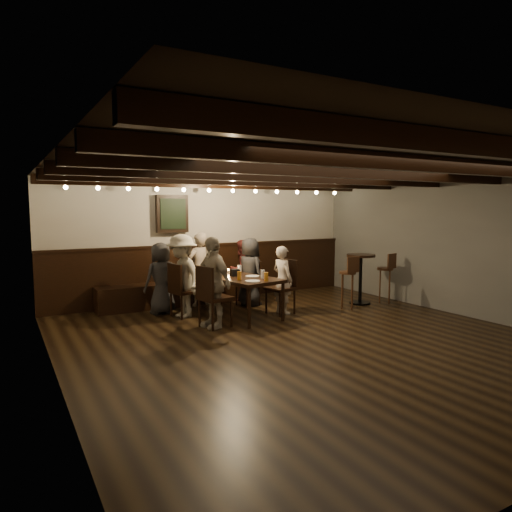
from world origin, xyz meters
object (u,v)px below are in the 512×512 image
chair_left_far (214,308)px  person_left_near (182,276)px  person_left_far (213,282)px  person_right_near (250,272)px  high_top_table (361,271)px  person_right_far (283,280)px  person_bench_left (161,278)px  bar_stool_right (385,284)px  chair_left_near (184,300)px  dining_table (233,279)px  chair_right_far (281,297)px  chair_right_near (249,292)px  bar_stool_left (347,289)px  person_bench_centre (200,269)px  person_bench_right (241,270)px

chair_left_far → person_left_near: 0.99m
person_left_far → person_right_near: (1.30, 1.17, -0.07)m
person_left_near → high_top_table: size_ratio=1.47×
person_right_far → chair_left_far: bearing=90.0°
person_bench_left → high_top_table: (3.63, -1.09, 0.00)m
bar_stool_right → high_top_table: bearing=151.3°
person_bench_left → person_right_far: (1.87, -1.02, -0.03)m
chair_left_near → dining_table: bearing=58.0°
chair_right_far → person_right_far: size_ratio=0.80×
dining_table → bar_stool_right: size_ratio=2.01×
chair_left_near → chair_right_near: bearing=90.0°
person_bench_left → high_top_table: 3.79m
chair_left_near → person_left_near: 0.43m
bar_stool_left → chair_left_near: bearing=163.0°
chair_left_near → person_bench_centre: person_bench_centre is taller
person_bench_left → bar_stool_right: 4.32m
person_bench_centre → chair_left_near: bearing=39.8°
person_right_near → bar_stool_right: (2.42, -1.11, -0.28)m
person_bench_right → person_right_near: (-0.06, -0.47, 0.03)m
person_bench_centre → bar_stool_left: person_bench_centre is taller
chair_left_far → person_bench_left: size_ratio=0.77×
chair_left_near → bar_stool_left: 3.00m
dining_table → person_right_far: bearing=-31.0°
chair_right_far → high_top_table: (1.78, -0.07, 0.35)m
dining_table → person_bench_right: person_bench_right is taller
chair_right_near → person_bench_left: 1.72m
dining_table → person_right_near: person_right_near is taller
chair_left_far → person_left_far: 0.42m
chair_right_far → person_bench_right: 1.40m
dining_table → chair_right_far: bearing=-32.0°
person_right_near → person_left_far: bearing=121.0°
person_bench_left → bar_stool_right: bearing=152.4°
person_bench_left → bar_stool_right: size_ratio=1.29×
chair_left_far → person_right_near: 1.76m
chair_right_far → chair_left_far: bearing=90.0°
chair_left_near → person_left_far: bearing=-1.9°
person_bench_left → bar_stool_left: bearing=146.7°
chair_left_near → chair_left_far: bearing=-0.1°
person_bench_right → high_top_table: bearing=131.7°
person_bench_right → person_left_near: person_left_near is taller
person_bench_centre → bar_stool_left: (2.27, -1.61, -0.34)m
chair_left_near → bar_stool_left: size_ratio=0.94×
person_right_near → high_top_table: (1.92, -0.96, -0.01)m
person_bench_left → person_left_near: size_ratio=0.89×
chair_left_far → person_bench_left: bearing=-172.4°
chair_right_near → bar_stool_left: bearing=-139.3°
chair_right_near → high_top_table: size_ratio=0.88×
chair_right_far → bar_stool_left: bearing=-112.9°
chair_left_near → person_right_near: person_right_near is taller
chair_right_near → bar_stool_right: bar_stool_right is taller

